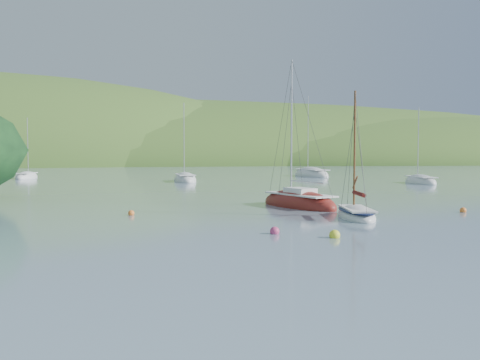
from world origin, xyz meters
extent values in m
plane|color=gray|center=(0.00, 0.00, 0.00)|extent=(700.00, 700.00, 0.00)
ellipsoid|color=#326024|center=(0.00, 170.00, 0.00)|extent=(440.00, 110.00, 44.00)
ellipsoid|color=#326024|center=(90.00, 160.00, 0.00)|extent=(240.00, 100.00, 34.00)
ellipsoid|color=white|center=(4.88, 7.60, 0.09)|extent=(2.89, 5.50, 1.28)
cube|color=white|center=(4.86, 7.50, 0.56)|extent=(2.19, 4.27, 0.10)
cylinder|color=brown|center=(5.00, 8.22, 4.00)|extent=(0.12, 0.12, 6.96)
ellipsoid|color=#0B1436|center=(4.88, 7.60, 0.46)|extent=(2.85, 5.44, 0.22)
cylinder|color=maroon|center=(4.76, 6.99, 1.47)|extent=(0.72, 2.51, 0.24)
ellipsoid|color=maroon|center=(3.55, 14.35, 0.15)|extent=(4.93, 8.07, 2.10)
cube|color=white|center=(3.60, 14.21, 0.89)|extent=(3.76, 6.27, 0.10)
cylinder|color=#BABABE|center=(3.26, 15.22, 5.62)|extent=(0.12, 0.12, 9.54)
cube|color=white|center=(3.60, 14.21, 1.13)|extent=(2.04, 2.48, 0.42)
cylinder|color=#BABABE|center=(3.85, 13.49, 1.80)|extent=(1.26, 3.50, 0.09)
ellipsoid|color=white|center=(-0.99, 47.97, 0.15)|extent=(2.83, 7.88, 2.15)
cube|color=white|center=(-0.98, 47.82, 0.91)|extent=(2.11, 6.15, 0.10)
cylinder|color=#BABABE|center=(-0.99, 48.92, 5.58)|extent=(0.12, 0.12, 9.43)
ellipsoid|color=white|center=(19.81, 58.03, 0.19)|extent=(4.52, 10.02, 2.63)
cube|color=white|center=(19.83, 57.84, 1.11)|extent=(3.41, 7.80, 0.10)
cylinder|color=#BABABE|center=(19.67, 59.19, 6.88)|extent=(0.12, 0.12, 11.62)
ellipsoid|color=white|center=(-22.66, 60.40, 0.13)|extent=(3.23, 6.99, 1.84)
cube|color=white|center=(-22.68, 60.26, 0.78)|extent=(2.44, 5.44, 0.10)
cylinder|color=#BABABE|center=(-22.56, 61.20, 4.79)|extent=(0.12, 0.12, 8.09)
ellipsoid|color=white|center=(26.81, 37.88, 0.14)|extent=(3.35, 7.37, 1.94)
cube|color=white|center=(26.80, 37.74, 0.83)|extent=(2.53, 5.74, 0.10)
cylinder|color=#BABABE|center=(26.92, 38.73, 5.06)|extent=(0.12, 0.12, 8.54)
sphere|color=yellow|center=(0.90, 1.03, 0.12)|extent=(0.50, 0.50, 0.50)
sphere|color=#C33C6D|center=(-1.43, 2.69, 0.12)|extent=(0.45, 0.45, 0.45)
sphere|color=orange|center=(12.78, 8.89, 0.12)|extent=(0.41, 0.41, 0.41)
sphere|color=orange|center=(-8.03, 11.66, 0.12)|extent=(0.39, 0.39, 0.39)
camera|label=1|loc=(-8.15, -21.48, 3.88)|focal=40.00mm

